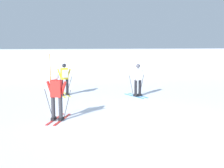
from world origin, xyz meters
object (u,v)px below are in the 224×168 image
(skier_yellow, at_px, (65,78))
(skier_red, at_px, (57,96))
(skier_white, at_px, (138,79))
(trail_marker_pole, at_px, (50,68))

(skier_yellow, relative_size, skier_red, 1.00)
(skier_yellow, relative_size, skier_white, 1.00)
(skier_yellow, bearing_deg, trail_marker_pole, 99.89)
(skier_white, bearing_deg, trail_marker_pole, 125.50)
(skier_yellow, relative_size, trail_marker_pole, 0.84)
(skier_white, xyz_separation_m, trail_marker_pole, (-4.74, 6.65, 0.10))
(skier_red, height_order, trail_marker_pole, trail_marker_pole)
(skier_yellow, bearing_deg, skier_white, -14.18)
(skier_yellow, height_order, skier_white, same)
(skier_white, bearing_deg, skier_yellow, 165.82)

